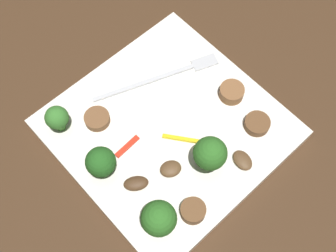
{
  "coord_description": "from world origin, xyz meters",
  "views": [
    {
      "loc": [
        -0.16,
        -0.18,
        0.52
      ],
      "look_at": [
        0.0,
        0.0,
        0.02
      ],
      "focal_mm": 46.58,
      "sensor_mm": 36.0,
      "label": 1
    }
  ],
  "objects_px": {
    "sausage_slice_2": "(97,119)",
    "mushroom_1": "(136,183)",
    "broccoli_floret_3": "(101,162)",
    "pepper_strip_1": "(183,138)",
    "broccoli_floret_2": "(57,118)",
    "sausage_slice_0": "(232,92)",
    "sausage_slice_1": "(193,211)",
    "sausage_slice_3": "(257,124)",
    "pepper_strip_0": "(127,146)",
    "plate": "(168,129)",
    "mushroom_2": "(243,160)",
    "fork": "(166,76)",
    "broccoli_floret_0": "(159,219)",
    "broccoli_floret_1": "(208,156)",
    "mushroom_0": "(171,169)"
  },
  "relations": [
    {
      "from": "sausage_slice_3",
      "to": "sausage_slice_0",
      "type": "bearing_deg",
      "value": 80.75
    },
    {
      "from": "broccoli_floret_0",
      "to": "pepper_strip_1",
      "type": "height_order",
      "value": "broccoli_floret_0"
    },
    {
      "from": "sausage_slice_2",
      "to": "pepper_strip_1",
      "type": "height_order",
      "value": "sausage_slice_2"
    },
    {
      "from": "sausage_slice_0",
      "to": "pepper_strip_0",
      "type": "xyz_separation_m",
      "value": [
        -0.15,
        0.04,
        -0.01
      ]
    },
    {
      "from": "pepper_strip_0",
      "to": "pepper_strip_1",
      "type": "height_order",
      "value": "same"
    },
    {
      "from": "fork",
      "to": "mushroom_1",
      "type": "relative_size",
      "value": 5.66
    },
    {
      "from": "fork",
      "to": "sausage_slice_0",
      "type": "bearing_deg",
      "value": -40.56
    },
    {
      "from": "sausage_slice_1",
      "to": "sausage_slice_2",
      "type": "height_order",
      "value": "sausage_slice_1"
    },
    {
      "from": "sausage_slice_0",
      "to": "pepper_strip_1",
      "type": "xyz_separation_m",
      "value": [
        -0.09,
        -0.0,
        -0.01
      ]
    },
    {
      "from": "sausage_slice_0",
      "to": "broccoli_floret_2",
      "type": "bearing_deg",
      "value": 149.48
    },
    {
      "from": "sausage_slice_3",
      "to": "broccoli_floret_1",
      "type": "bearing_deg",
      "value": 177.01
    },
    {
      "from": "broccoli_floret_2",
      "to": "sausage_slice_3",
      "type": "bearing_deg",
      "value": -42.17
    },
    {
      "from": "broccoli_floret_2",
      "to": "mushroom_1",
      "type": "height_order",
      "value": "broccoli_floret_2"
    },
    {
      "from": "plate",
      "to": "pepper_strip_0",
      "type": "relative_size",
      "value": 7.09
    },
    {
      "from": "broccoli_floret_1",
      "to": "broccoli_floret_0",
      "type": "bearing_deg",
      "value": -170.25
    },
    {
      "from": "broccoli_floret_0",
      "to": "sausage_slice_2",
      "type": "distance_m",
      "value": 0.16
    },
    {
      "from": "pepper_strip_0",
      "to": "mushroom_0",
      "type": "bearing_deg",
      "value": -71.94
    },
    {
      "from": "sausage_slice_2",
      "to": "mushroom_1",
      "type": "height_order",
      "value": "same"
    },
    {
      "from": "pepper_strip_0",
      "to": "mushroom_1",
      "type": "bearing_deg",
      "value": -117.99
    },
    {
      "from": "broccoli_floret_2",
      "to": "sausage_slice_0",
      "type": "xyz_separation_m",
      "value": [
        0.2,
        -0.12,
        -0.02
      ]
    },
    {
      "from": "fork",
      "to": "mushroom_0",
      "type": "height_order",
      "value": "mushroom_0"
    },
    {
      "from": "fork",
      "to": "sausage_slice_1",
      "type": "xyz_separation_m",
      "value": [
        -0.1,
        -0.16,
        0.01
      ]
    },
    {
      "from": "broccoli_floret_1",
      "to": "broccoli_floret_3",
      "type": "height_order",
      "value": "broccoli_floret_1"
    },
    {
      "from": "plate",
      "to": "sausage_slice_3",
      "type": "height_order",
      "value": "sausage_slice_3"
    },
    {
      "from": "broccoli_floret_2",
      "to": "sausage_slice_2",
      "type": "relative_size",
      "value": 1.28
    },
    {
      "from": "sausage_slice_3",
      "to": "mushroom_1",
      "type": "height_order",
      "value": "sausage_slice_3"
    },
    {
      "from": "broccoli_floret_3",
      "to": "pepper_strip_1",
      "type": "bearing_deg",
      "value": -19.17
    },
    {
      "from": "mushroom_2",
      "to": "sausage_slice_2",
      "type": "bearing_deg",
      "value": 120.31
    },
    {
      "from": "fork",
      "to": "broccoli_floret_0",
      "type": "xyz_separation_m",
      "value": [
        -0.14,
        -0.15,
        0.03
      ]
    },
    {
      "from": "broccoli_floret_2",
      "to": "pepper_strip_0",
      "type": "bearing_deg",
      "value": -60.61
    },
    {
      "from": "mushroom_0",
      "to": "pepper_strip_0",
      "type": "bearing_deg",
      "value": 108.06
    },
    {
      "from": "sausage_slice_0",
      "to": "sausage_slice_1",
      "type": "height_order",
      "value": "same"
    },
    {
      "from": "mushroom_1",
      "to": "mushroom_2",
      "type": "height_order",
      "value": "mushroom_1"
    },
    {
      "from": "broccoli_floret_2",
      "to": "pepper_strip_0",
      "type": "height_order",
      "value": "broccoli_floret_2"
    },
    {
      "from": "sausage_slice_3",
      "to": "broccoli_floret_3",
      "type": "bearing_deg",
      "value": 154.92
    },
    {
      "from": "sausage_slice_1",
      "to": "mushroom_2",
      "type": "xyz_separation_m",
      "value": [
        0.09,
        0.0,
        -0.0
      ]
    },
    {
      "from": "broccoli_floret_2",
      "to": "sausage_slice_1",
      "type": "xyz_separation_m",
      "value": [
        0.05,
        -0.2,
        -0.02
      ]
    },
    {
      "from": "fork",
      "to": "pepper_strip_1",
      "type": "xyz_separation_m",
      "value": [
        -0.05,
        -0.08,
        0.0
      ]
    },
    {
      "from": "pepper_strip_0",
      "to": "pepper_strip_1",
      "type": "bearing_deg",
      "value": -33.41
    },
    {
      "from": "fork",
      "to": "broccoli_floret_3",
      "type": "xyz_separation_m",
      "value": [
        -0.15,
        -0.05,
        0.03
      ]
    },
    {
      "from": "broccoli_floret_0",
      "to": "broccoli_floret_2",
      "type": "xyz_separation_m",
      "value": [
        -0.01,
        0.18,
        -0.01
      ]
    },
    {
      "from": "plate",
      "to": "sausage_slice_0",
      "type": "height_order",
      "value": "sausage_slice_0"
    },
    {
      "from": "sausage_slice_1",
      "to": "sausage_slice_3",
      "type": "bearing_deg",
      "value": 10.62
    },
    {
      "from": "pepper_strip_1",
      "to": "sausage_slice_3",
      "type": "bearing_deg",
      "value": -31.6
    },
    {
      "from": "broccoli_floret_3",
      "to": "pepper_strip_1",
      "type": "relative_size",
      "value": 0.95
    },
    {
      "from": "broccoli_floret_0",
      "to": "mushroom_2",
      "type": "height_order",
      "value": "broccoli_floret_0"
    },
    {
      "from": "broccoli_floret_3",
      "to": "mushroom_1",
      "type": "distance_m",
      "value": 0.05
    },
    {
      "from": "sausage_slice_1",
      "to": "pepper_strip_0",
      "type": "height_order",
      "value": "sausage_slice_1"
    },
    {
      "from": "broccoli_floret_2",
      "to": "sausage_slice_0",
      "type": "bearing_deg",
      "value": -30.52
    },
    {
      "from": "broccoli_floret_1",
      "to": "pepper_strip_0",
      "type": "xyz_separation_m",
      "value": [
        -0.05,
        0.09,
        -0.03
      ]
    }
  ]
}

